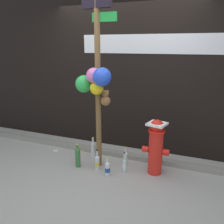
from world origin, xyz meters
TOP-DOWN VIEW (x-y plane):
  - ground_plane at (0.00, 0.00)m, footprint 14.00×14.00m
  - building_wall at (0.00, 1.33)m, footprint 10.00×0.21m
  - curb_strip at (0.00, 0.82)m, footprint 8.00×0.12m
  - memorial_post at (-0.16, 0.36)m, footprint 0.63×0.38m
  - fire_hydrant at (0.72, 0.50)m, footprint 0.39×0.30m
  - bottle_0 at (0.29, 0.36)m, footprint 0.06×0.06m
  - bottle_1 at (0.25, 0.55)m, footprint 0.06×0.06m
  - bottle_2 at (0.09, 0.19)m, footprint 0.08×0.08m
  - bottle_3 at (-0.12, 0.29)m, footprint 0.07×0.07m
  - bottle_4 at (-0.44, 0.25)m, footprint 0.08×0.08m
  - bottle_5 at (-0.37, 0.65)m, footprint 0.07×0.07m
  - litter_0 at (-0.67, 0.71)m, footprint 0.10×0.12m
  - litter_1 at (-1.10, 0.61)m, footprint 0.11×0.11m
  - litter_2 at (-1.59, 0.99)m, footprint 0.15×0.15m

SIDE VIEW (x-z plane):
  - ground_plane at x=0.00m, z-range 0.00..0.00m
  - litter_0 at x=-0.67m, z-range 0.00..0.01m
  - litter_1 at x=-1.10m, z-range 0.00..0.01m
  - litter_2 at x=-1.59m, z-range 0.00..0.01m
  - curb_strip at x=0.00m, z-range 0.00..0.08m
  - bottle_2 at x=0.09m, z-range -0.04..0.25m
  - bottle_0 at x=0.29m, z-range -0.04..0.27m
  - bottle_3 at x=-0.12m, z-range -0.04..0.27m
  - bottle_1 at x=0.25m, z-range -0.03..0.29m
  - bottle_5 at x=-0.37m, z-range -0.02..0.32m
  - bottle_4 at x=-0.44m, z-range -0.02..0.36m
  - fire_hydrant at x=0.72m, z-range 0.02..0.85m
  - memorial_post at x=-0.16m, z-range 0.17..2.84m
  - building_wall at x=0.00m, z-range 0.00..3.15m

